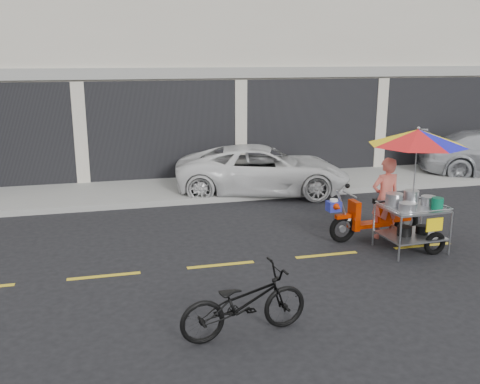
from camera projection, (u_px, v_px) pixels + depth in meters
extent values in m
plane|color=black|center=(326.00, 255.00, 9.88)|extent=(90.00, 90.00, 0.00)
cube|color=gray|center=(249.00, 184.00, 15.03)|extent=(45.00, 3.00, 0.15)
cube|color=beige|center=(213.00, 43.00, 18.75)|extent=(36.00, 8.00, 8.00)
cube|color=black|center=(241.00, 130.00, 15.60)|extent=(35.28, 0.06, 2.90)
cube|color=gray|center=(241.00, 73.00, 15.17)|extent=(36.00, 0.12, 0.30)
cube|color=gold|center=(326.00, 255.00, 9.88)|extent=(42.00, 0.10, 0.01)
imported|color=white|center=(263.00, 170.00, 14.18)|extent=(4.93, 3.13, 1.27)
imported|color=black|center=(244.00, 302.00, 6.97)|extent=(1.83, 0.86, 0.92)
torus|color=black|center=(342.00, 229.00, 10.50)|extent=(0.56, 0.14, 0.55)
torus|color=black|center=(406.00, 222.00, 10.92)|extent=(0.56, 0.14, 0.55)
cylinder|color=#9EA0A5|center=(342.00, 229.00, 10.50)|extent=(0.14, 0.07, 0.14)
cylinder|color=#9EA0A5|center=(406.00, 222.00, 10.92)|extent=(0.14, 0.07, 0.14)
cube|color=#B22400|center=(343.00, 216.00, 10.43)|extent=(0.32, 0.13, 0.08)
cylinder|color=#9EA0A5|center=(343.00, 209.00, 10.40)|extent=(0.36, 0.07, 0.78)
cube|color=#B22400|center=(354.00, 215.00, 10.50)|extent=(0.14, 0.34, 0.58)
cube|color=#B22400|center=(373.00, 224.00, 10.69)|extent=(0.79, 0.32, 0.08)
cube|color=#B22400|center=(393.00, 211.00, 10.76)|extent=(0.74, 0.30, 0.39)
cube|color=black|center=(389.00, 201.00, 10.67)|extent=(0.64, 0.27, 0.10)
cylinder|color=#9EA0A5|center=(349.00, 194.00, 10.36)|extent=(0.07, 0.54, 0.03)
sphere|color=black|center=(348.00, 186.00, 10.52)|extent=(0.10, 0.10, 0.10)
cylinder|color=white|center=(348.00, 219.00, 10.48)|extent=(0.12, 0.12, 0.05)
cube|color=navy|center=(334.00, 206.00, 10.31)|extent=(0.26, 0.23, 0.19)
cylinder|color=white|center=(334.00, 200.00, 10.28)|extent=(0.16, 0.16, 0.05)
cone|color=#B22400|center=(338.00, 207.00, 10.16)|extent=(0.19, 0.22, 0.17)
torus|color=black|center=(435.00, 243.00, 9.86)|extent=(0.45, 0.12, 0.45)
cylinder|color=#9EA0A5|center=(400.00, 239.00, 9.48)|extent=(0.04, 0.04, 0.83)
cylinder|color=#9EA0A5|center=(374.00, 225.00, 10.29)|extent=(0.04, 0.04, 0.83)
cylinder|color=#9EA0A5|center=(450.00, 234.00, 9.79)|extent=(0.04, 0.04, 0.83)
cylinder|color=#9EA0A5|center=(421.00, 220.00, 10.60)|extent=(0.04, 0.04, 0.83)
cube|color=#9EA0A5|center=(411.00, 235.00, 10.07)|extent=(1.12, 0.94, 0.03)
cube|color=#9EA0A5|center=(413.00, 208.00, 9.94)|extent=(1.12, 0.94, 0.04)
cylinder|color=#9EA0A5|center=(428.00, 211.00, 9.52)|extent=(1.07, 0.09, 0.02)
cylinder|color=#9EA0A5|center=(400.00, 199.00, 10.33)|extent=(1.07, 0.09, 0.02)
cylinder|color=#9EA0A5|center=(388.00, 207.00, 9.77)|extent=(0.08, 0.87, 0.02)
cylinder|color=#9EA0A5|center=(437.00, 203.00, 10.08)|extent=(0.08, 0.87, 0.02)
cylinder|color=#9EA0A5|center=(397.00, 228.00, 10.48)|extent=(0.08, 0.73, 0.04)
cylinder|color=#9EA0A5|center=(399.00, 205.00, 10.36)|extent=(0.08, 0.73, 0.04)
cube|color=yellow|center=(435.00, 225.00, 9.60)|extent=(0.34, 0.04, 0.24)
cylinder|color=#B7B7BC|center=(394.00, 200.00, 10.00)|extent=(0.33, 0.33, 0.22)
cylinder|color=#B7B7BC|center=(411.00, 198.00, 10.13)|extent=(0.29, 0.29, 0.24)
cylinder|color=#B7B7BC|center=(429.00, 201.00, 10.07)|extent=(0.29, 0.29, 0.15)
cylinder|color=#B7B7BC|center=(408.00, 207.00, 9.69)|extent=(0.33, 0.33, 0.13)
cylinder|color=#086441|center=(437.00, 203.00, 9.78)|extent=(0.23, 0.23, 0.21)
cylinder|color=black|center=(404.00, 231.00, 10.00)|extent=(0.29, 0.29, 0.17)
cylinder|color=black|center=(422.00, 229.00, 10.12)|extent=(0.25, 0.25, 0.16)
cylinder|color=#9EA0A5|center=(415.00, 169.00, 9.86)|extent=(0.02, 0.02, 1.46)
sphere|color=#9EA0A5|center=(419.00, 128.00, 9.67)|extent=(0.06, 0.06, 0.06)
imported|color=#E16555|center=(385.00, 198.00, 10.63)|extent=(0.62, 0.43, 1.65)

